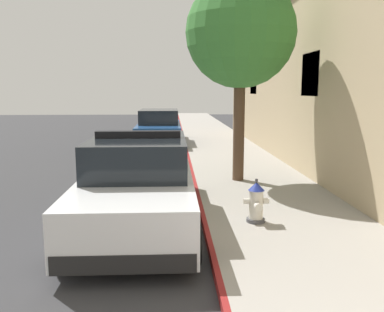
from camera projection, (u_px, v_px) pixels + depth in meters
The scene contains 7 objects.
ground_plane at pixel (29, 182), 11.11m from camera, with size 29.87×60.00×0.20m, color #353538.
sidewalk_pavement at pixel (246, 174), 11.38m from camera, with size 2.94×60.00×0.13m, color #9E9991.
curb_painted_edge at pixel (192, 174), 11.30m from camera, with size 0.08×60.00×0.13m, color maroon.
police_cruiser at pixel (139, 184), 7.17m from camera, with size 1.94×4.84×1.68m.
parked_car_silver_ahead at pixel (159, 128), 17.73m from camera, with size 1.94×4.84×1.56m.
fire_hydrant at pixel (256, 202), 6.94m from camera, with size 0.44×0.40×0.76m.
street_tree at pixel (241, 34), 9.73m from camera, with size 2.66×2.66×4.96m.
Camera 1 is at (-0.60, -1.06, 2.38)m, focal length 37.84 mm.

